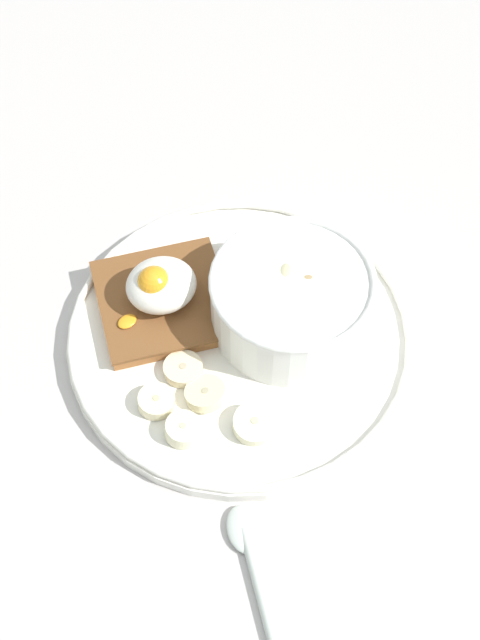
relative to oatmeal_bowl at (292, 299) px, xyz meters
The scene contains 11 objects.
ground_plane 6.40cm from the oatmeal_bowl, ahead, with size 120.00×120.00×2.00cm, color beige.
plate 5.18cm from the oatmeal_bowl, ahead, with size 27.23×27.23×1.60cm.
oatmeal_bowl is the anchor object (origin of this frame).
toast_slice 10.40cm from the oatmeal_bowl, 26.54° to the right, with size 10.77×10.77×1.23cm.
poached_egg 10.26cm from the oatmeal_bowl, 26.01° to the right, with size 7.02×5.08×3.88cm.
banana_slice_front 10.25cm from the oatmeal_bowl, 54.02° to the left, with size 3.45×3.53×1.35cm.
banana_slice_left 9.88cm from the oatmeal_bowl, 28.02° to the left, with size 4.06×4.13×1.47cm.
banana_slice_back 12.96cm from the oatmeal_bowl, 17.98° to the left, with size 3.60×3.56×1.21cm.
banana_slice_right 13.11cm from the oatmeal_bowl, 32.07° to the left, with size 3.45×3.36×1.52cm.
banana_slice_inner 9.89cm from the oatmeal_bowl, 11.00° to the left, with size 3.17×3.20×0.93cm.
spoon 19.96cm from the oatmeal_bowl, 61.76° to the left, with size 2.70×11.31×0.80cm.
Camera 1 is at (12.53, 36.13, 61.61)cm, focal length 50.00 mm.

